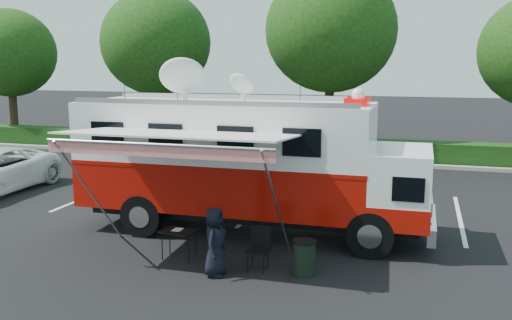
# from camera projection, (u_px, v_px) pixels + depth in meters

# --- Properties ---
(ground_plane) EXTENTS (120.00, 120.00, 0.00)m
(ground_plane) POSITION_uv_depth(u_px,v_px,m) (251.00, 232.00, 15.38)
(ground_plane) COLOR black
(ground_plane) RESTS_ON ground
(back_border) EXTENTS (60.00, 6.14, 8.87)m
(back_border) POSITION_uv_depth(u_px,v_px,m) (355.00, 51.00, 26.39)
(back_border) COLOR #9E998E
(back_border) RESTS_ON ground_plane
(stall_lines) EXTENTS (24.12, 5.50, 0.01)m
(stall_lines) POSITION_uv_depth(u_px,v_px,m) (263.00, 204.00, 18.35)
(stall_lines) COLOR silver
(stall_lines) RESTS_ON ground_plane
(command_truck) EXTENTS (9.33, 2.57, 4.48)m
(command_truck) POSITION_uv_depth(u_px,v_px,m) (248.00, 162.00, 15.07)
(command_truck) COLOR black
(command_truck) RESTS_ON ground_plane
(awning) EXTENTS (5.09, 2.63, 3.08)m
(awning) POSITION_uv_depth(u_px,v_px,m) (176.00, 138.00, 12.61)
(awning) COLOR silver
(awning) RESTS_ON ground_plane
(person) EXTENTS (0.51, 0.76, 1.51)m
(person) POSITION_uv_depth(u_px,v_px,m) (215.00, 275.00, 12.34)
(person) COLOR black
(person) RESTS_ON ground_plane
(folding_table) EXTENTS (0.89, 0.69, 0.69)m
(folding_table) POSITION_uv_depth(u_px,v_px,m) (179.00, 232.00, 13.26)
(folding_table) COLOR black
(folding_table) RESTS_ON ground_plane
(folding_chair) EXTENTS (0.49, 0.51, 0.96)m
(folding_chair) POSITION_uv_depth(u_px,v_px,m) (259.00, 244.00, 12.61)
(folding_chair) COLOR black
(folding_chair) RESTS_ON ground_plane
(trash_bin) EXTENTS (0.52, 0.52, 0.77)m
(trash_bin) POSITION_uv_depth(u_px,v_px,m) (304.00, 258.00, 12.28)
(trash_bin) COLOR black
(trash_bin) RESTS_ON ground_plane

